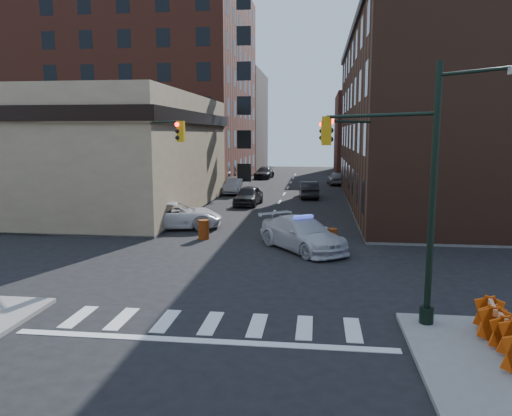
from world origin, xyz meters
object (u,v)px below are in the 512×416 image
(pickup, at_px, (174,215))
(parked_car_wfar, at_px, (235,186))
(parked_car_wnear, at_px, (248,196))
(barrel_bank, at_px, (204,229))
(parked_car_enear, at_px, (309,190))
(barrel_road, at_px, (332,238))
(pedestrian_a, at_px, (128,215))
(police_car, at_px, (302,234))
(pedestrian_b, at_px, (102,217))
(barricade_nw_a, at_px, (151,222))
(barricade_se_a, at_px, (498,327))

(pickup, bearing_deg, parked_car_wfar, -15.28)
(parked_car_wnear, height_order, barrel_bank, parked_car_wnear)
(pickup, distance_m, parked_car_wfar, 18.91)
(parked_car_wnear, xyz_separation_m, parked_car_enear, (5.00, 5.38, -0.04))
(barrel_road, bearing_deg, pedestrian_a, 166.55)
(pedestrian_a, distance_m, barrel_road, 12.84)
(police_car, xyz_separation_m, pedestrian_b, (-12.46, 3.30, 0.09))
(parked_car_enear, bearing_deg, pedestrian_b, 50.78)
(barricade_nw_a, bearing_deg, barrel_road, -7.36)
(parked_car_enear, bearing_deg, parked_car_wfar, -23.33)
(pedestrian_b, height_order, barrel_bank, pedestrian_b)
(parked_car_enear, relative_size, pedestrian_a, 2.75)
(police_car, bearing_deg, pedestrian_b, 128.50)
(pickup, relative_size, parked_car_wnear, 1.29)
(police_car, relative_size, parked_car_enear, 1.24)
(barricade_nw_a, bearing_deg, pedestrian_b, -153.40)
(police_car, xyz_separation_m, barrel_road, (1.56, 0.69, -0.33))
(pickup, height_order, parked_car_enear, pickup)
(pedestrian_a, bearing_deg, police_car, 5.73)
(parked_car_wnear, relative_size, barrel_bank, 4.28)
(pickup, bearing_deg, pedestrian_a, 104.54)
(barricade_se_a, bearing_deg, pedestrian_b, 50.19)
(pedestrian_a, relative_size, barrel_bank, 1.54)
(parked_car_wnear, height_order, barricade_nw_a, parked_car_wnear)
(police_car, xyz_separation_m, parked_car_enear, (-0.08, 21.37, -0.07))
(parked_car_wfar, xyz_separation_m, barricade_nw_a, (-2.06, -19.72, -0.26))
(parked_car_wnear, height_order, barricade_se_a, parked_car_wnear)
(pedestrian_b, bearing_deg, pedestrian_a, 22.17)
(parked_car_enear, xyz_separation_m, pedestrian_a, (-10.84, -17.70, 0.23))
(parked_car_enear, xyz_separation_m, barricade_se_a, (6.00, -32.79, -0.17))
(barrel_bank, relative_size, barricade_nw_a, 1.03)
(parked_car_wfar, distance_m, parked_car_enear, 7.87)
(pedestrian_a, xyz_separation_m, barricade_se_a, (16.84, -15.09, -0.40))
(parked_car_wnear, relative_size, pedestrian_b, 3.03)
(parked_car_enear, xyz_separation_m, barrel_road, (1.64, -20.68, -0.26))
(police_car, relative_size, pickup, 0.95)
(parked_car_wnear, xyz_separation_m, pedestrian_b, (-7.38, -12.69, 0.12))
(pickup, bearing_deg, barricade_se_a, -151.64)
(pedestrian_b, distance_m, barrel_road, 14.26)
(parked_car_wfar, bearing_deg, barricade_se_a, -67.67)
(pickup, height_order, barrel_bank, pickup)
(pickup, relative_size, barricade_nw_a, 5.67)
(pedestrian_a, distance_m, barricade_nw_a, 1.47)
(police_car, relative_size, barricade_nw_a, 5.37)
(parked_car_wnear, height_order, barrel_road, parked_car_wnear)
(pickup, height_order, parked_car_wfar, pickup)
(pedestrian_b, bearing_deg, barrel_bank, -2.43)
(parked_car_wnear, height_order, pedestrian_a, pedestrian_a)
(police_car, distance_m, pedestrian_b, 12.89)
(parked_car_wfar, xyz_separation_m, parked_car_enear, (7.46, -2.50, -0.04))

